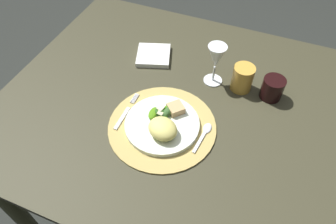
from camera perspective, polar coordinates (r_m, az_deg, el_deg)
ground_plane at (r=1.72m, az=3.06°, el=-15.84°), size 6.00×6.00×0.00m
dining_table at (r=1.17m, az=4.32°, el=-3.15°), size 1.33×1.02×0.76m
placemat at (r=1.02m, az=-1.07°, el=-2.62°), size 0.35×0.35×0.01m
dinner_plate at (r=1.01m, az=-1.07°, el=-2.23°), size 0.24×0.24×0.02m
pasta_serving at (r=0.96m, az=-0.97°, el=-3.05°), size 0.12×0.11×0.05m
salad_greens at (r=1.01m, az=-1.01°, el=-0.05°), size 0.08×0.08×0.03m
bread_piece at (r=1.02m, az=1.41°, el=0.64°), size 0.07×0.07×0.02m
fork at (r=1.05m, az=-7.72°, el=-0.13°), size 0.01×0.17×0.00m
spoon at (r=1.00m, az=6.69°, el=-3.72°), size 0.03×0.13×0.01m
napkin at (r=1.25m, az=-2.66°, el=10.24°), size 0.16×0.16×0.02m
wine_glass at (r=1.10m, az=8.72°, el=9.63°), size 0.07×0.07×0.16m
amber_tumbler at (r=1.13m, az=13.38°, el=6.00°), size 0.07×0.07×0.10m
dark_tumbler at (r=1.14m, az=18.44°, el=4.11°), size 0.08×0.08×0.08m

